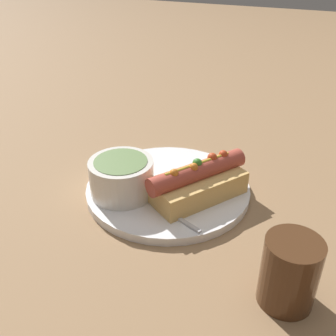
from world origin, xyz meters
TOP-DOWN VIEW (x-y plane):
  - ground_plane at (0.00, 0.00)m, footprint 4.00×4.00m
  - dinner_plate at (0.00, 0.00)m, footprint 0.27×0.27m
  - hot_dog at (-0.01, -0.05)m, footprint 0.16×0.14m
  - soup_bowl at (-0.05, 0.06)m, footprint 0.10×0.10m
  - spoon at (-0.05, 0.01)m, footprint 0.07×0.14m
  - drinking_glass at (-0.15, -0.21)m, footprint 0.06×0.06m

SIDE VIEW (x-z plane):
  - ground_plane at x=0.00m, z-range 0.00..0.00m
  - dinner_plate at x=0.00m, z-range 0.00..0.01m
  - spoon at x=-0.05m, z-range 0.01..0.02m
  - hot_dog at x=-0.01m, z-range 0.01..0.07m
  - drinking_glass at x=-0.15m, z-range 0.00..0.09m
  - soup_bowl at x=-0.05m, z-range 0.02..0.07m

